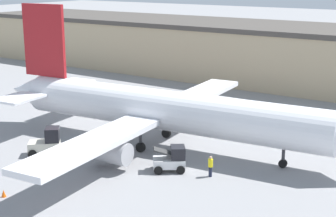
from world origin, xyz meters
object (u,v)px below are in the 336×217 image
at_px(belt_loader_truck, 171,159).
at_px(safety_cone_near, 4,193).
at_px(airplane, 158,109).
at_px(ground_crew_worker, 210,166).
at_px(baggage_tug, 47,143).

xyz_separation_m(belt_loader_truck, safety_cone_near, (-7.24, -11.21, -0.71)).
distance_m(airplane, belt_loader_truck, 7.09).
bearing_deg(ground_crew_worker, belt_loader_truck, -67.95).
height_order(baggage_tug, belt_loader_truck, baggage_tug).
height_order(ground_crew_worker, safety_cone_near, ground_crew_worker).
distance_m(ground_crew_worker, baggage_tug, 15.17).
xyz_separation_m(airplane, baggage_tug, (-6.73, -7.76, -2.41)).
relative_size(belt_loader_truck, safety_cone_near, 5.69).
bearing_deg(belt_loader_truck, airplane, 97.69).
bearing_deg(airplane, ground_crew_worker, -32.29).
height_order(airplane, belt_loader_truck, airplane).
bearing_deg(airplane, baggage_tug, -136.47).
distance_m(baggage_tug, safety_cone_near, 9.18).
relative_size(airplane, baggage_tug, 11.48).
relative_size(airplane, safety_cone_near, 68.86).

